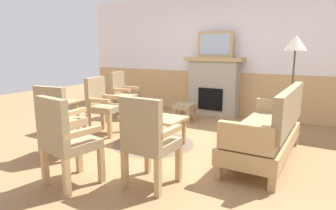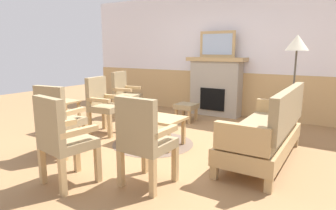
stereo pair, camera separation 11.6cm
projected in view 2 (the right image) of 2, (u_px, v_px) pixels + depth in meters
ground_plane at (156, 143)px, 4.51m from camera, size 14.00×14.00×0.00m
wall_back at (221, 56)px, 6.42m from camera, size 7.20×0.14×2.70m
fireplace at (216, 86)px, 6.34m from camera, size 1.30×0.44×1.28m
framed_picture at (217, 44)px, 6.17m from camera, size 0.80×0.04×0.56m
couch at (266, 132)px, 3.70m from camera, size 0.70×1.80×0.98m
coffee_table at (153, 120)px, 4.41m from camera, size 0.96×0.56×0.44m
round_rug at (153, 143)px, 4.48m from camera, size 1.26×1.26×0.01m
book_on_table at (149, 114)px, 4.46m from camera, size 0.28×0.24×0.03m
footstool at (186, 107)px, 5.84m from camera, size 0.40×0.40×0.36m
armchair_near_fireplace at (103, 103)px, 4.97m from camera, size 0.54×0.54×0.98m
armchair_by_window_left at (125, 92)px, 6.19m from camera, size 0.55×0.55×0.98m
armchair_front_left at (62, 137)px, 3.01m from camera, size 0.55×0.55×0.98m
armchair_front_center at (144, 138)px, 2.98m from camera, size 0.49×0.49×0.98m
armchair_corner_left at (58, 117)px, 3.89m from camera, size 0.54×0.54×0.98m
side_table at (64, 107)px, 5.10m from camera, size 0.44×0.44×0.55m
floor_lamp_by_couch at (297, 49)px, 4.56m from camera, size 0.36×0.36×1.68m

